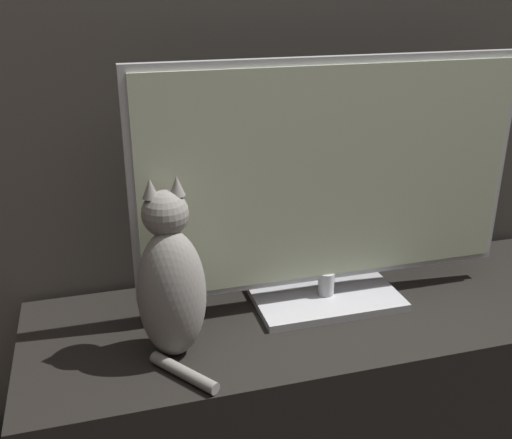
# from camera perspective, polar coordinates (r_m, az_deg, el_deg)

# --- Properties ---
(tv_stand) EXTENTS (1.59, 0.53, 0.45)m
(tv_stand) POSITION_cam_1_polar(r_m,az_deg,el_deg) (1.75, 6.67, -14.95)
(tv_stand) COLOR black
(tv_stand) RESTS_ON ground_plane
(tv) EXTENTS (1.01, 0.24, 0.65)m
(tv) POSITION_cam_1_polar(r_m,az_deg,el_deg) (1.54, 7.11, 3.15)
(tv) COLOR #B7B7BC
(tv) RESTS_ON tv_stand
(cat) EXTENTS (0.16, 0.27, 0.43)m
(cat) POSITION_cam_1_polar(r_m,az_deg,el_deg) (1.38, -8.11, -6.08)
(cat) COLOR gray
(cat) RESTS_ON tv_stand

